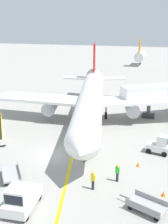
{
  "coord_description": "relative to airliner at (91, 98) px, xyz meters",
  "views": [
    {
      "loc": [
        11.46,
        -24.92,
        13.5
      ],
      "look_at": [
        0.99,
        7.88,
        2.5
      ],
      "focal_mm": 44.63,
      "sensor_mm": 36.0,
      "label": 1
    }
  ],
  "objects": [
    {
      "name": "safety_cone_nose_right",
      "position": [
        -0.81,
        3.96,
        -3.2
      ],
      "size": [
        0.36,
        0.36,
        0.44
      ],
      "primitive_type": "cone",
      "color": "orange",
      "rests_on": "ground"
    },
    {
      "name": "ground_plane",
      "position": [
        -0.86,
        -11.41,
        -3.42
      ],
      "size": [
        300.0,
        300.0,
        0.0
      ],
      "primitive_type": "plane",
      "color": "#9E9B93"
    },
    {
      "name": "baggage_tug_near_wing",
      "position": [
        10.03,
        -7.68,
        -2.49
      ],
      "size": [
        2.6,
        1.73,
        2.1
      ],
      "color": "silver",
      "rests_on": "ground"
    },
    {
      "name": "baggage_cart_loaded",
      "position": [
        -2.51,
        -17.06,
        -2.95
      ],
      "size": [
        2.93,
        3.49,
        0.94
      ],
      "color": "#A5A5A8",
      "rests_on": "ground"
    },
    {
      "name": "airliner",
      "position": [
        0.0,
        0.0,
        0.0
      ],
      "size": [
        27.93,
        34.95,
        10.1
      ],
      "color": "white",
      "rests_on": "ground"
    },
    {
      "name": "safety_cone_wingtip_left",
      "position": [
        8.22,
        -11.3,
        -3.2
      ],
      "size": [
        0.36,
        0.36,
        0.44
      ],
      "primitive_type": "cone",
      "color": "orange",
      "rests_on": "ground"
    },
    {
      "name": "safety_cone_wingtip_right",
      "position": [
        0.49,
        -3.78,
        -3.2
      ],
      "size": [
        0.36,
        0.36,
        0.44
      ],
      "primitive_type": "cone",
      "color": "orange",
      "rests_on": "ground"
    },
    {
      "name": "safety_cone_nose_left",
      "position": [
        10.82,
        -15.67,
        -3.2
      ],
      "size": [
        0.36,
        0.36,
        0.44
      ],
      "primitive_type": "cone",
      "color": "orange",
      "rests_on": "ground"
    },
    {
      "name": "ground_crew_marshaller",
      "position": [
        6.78,
        -14.61,
        -2.51
      ],
      "size": [
        0.36,
        0.24,
        1.7
      ],
      "color": "#26262D",
      "rests_on": "ground"
    },
    {
      "name": "ground_crew_wing_walker",
      "position": [
        5.06,
        -16.49,
        -2.51
      ],
      "size": [
        0.36,
        0.24,
        1.7
      ],
      "color": "#26262D",
      "rests_on": "ground"
    },
    {
      "name": "distant_aircraft_far_left",
      "position": [
        -0.12,
        59.42,
        -0.2
      ],
      "size": [
        3.0,
        10.1,
        8.8
      ],
      "color": "silver",
      "rests_on": "ground"
    },
    {
      "name": "baggage_cart_empty_trailing",
      "position": [
        9.69,
        -18.03,
        -2.95
      ],
      "size": [
        3.8,
        2.45,
        0.94
      ],
      "color": "#A5A5A8",
      "rests_on": "ground"
    },
    {
      "name": "taxi_line_yellow",
      "position": [
        0.13,
        -6.41,
        -3.41
      ],
      "size": [
        19.22,
        77.8,
        0.01
      ],
      "primitive_type": "cube",
      "rotation": [
        0.0,
        0.0,
        0.24
      ],
      "color": "yellow",
      "rests_on": "ground"
    },
    {
      "name": "pushback_tug",
      "position": [
        0.69,
        -20.73,
        -2.42
      ],
      "size": [
        2.22,
        3.76,
        2.2
      ],
      "color": "silver",
      "rests_on": "ground"
    }
  ]
}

